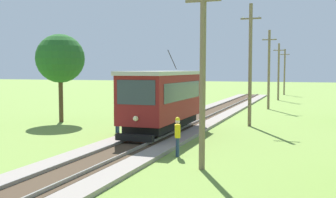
{
  "coord_description": "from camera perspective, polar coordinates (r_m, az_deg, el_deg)",
  "views": [
    {
      "loc": [
        8.31,
        -1.35,
        3.92
      ],
      "look_at": [
        -0.71,
        24.01,
        1.95
      ],
      "focal_mm": 43.28,
      "sensor_mm": 36.0,
      "label": 1
    }
  ],
  "objects": [
    {
      "name": "red_tram",
      "position": [
        24.08,
        -0.65,
        0.08
      ],
      "size": [
        2.6,
        8.54,
        4.79
      ],
      "color": "maroon",
      "rests_on": "rail_right"
    },
    {
      "name": "utility_pole_near_tram",
      "position": [
        15.77,
        4.91,
        3.82
      ],
      "size": [
        1.4,
        0.36,
        7.45
      ],
      "color": "#7A664C",
      "rests_on": "ground"
    },
    {
      "name": "utility_pole_mid",
      "position": [
        28.29,
        11.5,
        4.84
      ],
      "size": [
        1.4,
        0.33,
        8.37
      ],
      "color": "#7A664C",
      "rests_on": "ground"
    },
    {
      "name": "utility_pole_far",
      "position": [
        40.95,
        14.02,
        4.13
      ],
      "size": [
        1.4,
        0.39,
        7.75
      ],
      "color": "#7A664C",
      "rests_on": "ground"
    },
    {
      "name": "utility_pole_distant",
      "position": [
        53.16,
        15.31,
        3.8
      ],
      "size": [
        1.4,
        0.47,
        7.21
      ],
      "color": "#7A664C",
      "rests_on": "ground"
    },
    {
      "name": "utility_pole_horizon",
      "position": [
        64.91,
        16.09,
        3.76
      ],
      "size": [
        1.4,
        0.55,
        7.06
      ],
      "color": "#7A664C",
      "rests_on": "ground"
    },
    {
      "name": "track_worker",
      "position": [
        18.26,
        1.35,
        -5.06
      ],
      "size": [
        0.36,
        0.44,
        1.78
      ],
      "rotation": [
        0.0,
        0.0,
        0.37
      ],
      "color": "navy",
      "rests_on": "ground"
    },
    {
      "name": "second_worker",
      "position": [
        25.15,
        -7.15,
        -2.55
      ],
      "size": [
        0.44,
        0.37,
        1.78
      ],
      "rotation": [
        0.0,
        0.0,
        -1.97
      ],
      "color": "navy",
      "rests_on": "ground"
    },
    {
      "name": "tree_horizon",
      "position": [
        31.01,
        -14.95,
        5.5
      ],
      "size": [
        3.59,
        3.59,
        6.52
      ],
      "color": "#4C3823",
      "rests_on": "ground"
    }
  ]
}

